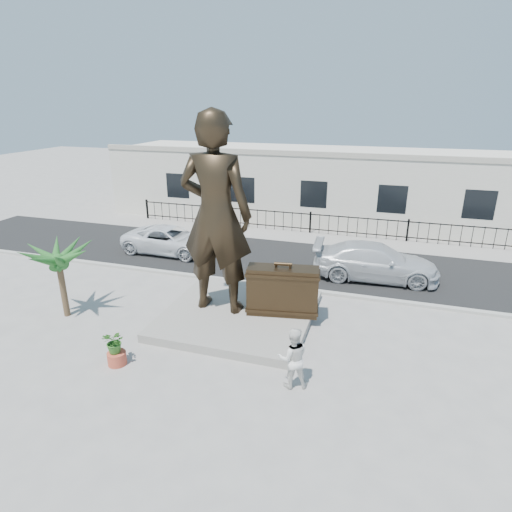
{
  "coord_description": "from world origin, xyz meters",
  "views": [
    {
      "loc": [
        4.26,
        -11.59,
        7.52
      ],
      "look_at": [
        0.0,
        2.0,
        2.3
      ],
      "focal_mm": 30.0,
      "sensor_mm": 36.0,
      "label": 1
    }
  ],
  "objects": [
    {
      "name": "far_sidewalk",
      "position": [
        0.0,
        12.0,
        0.01
      ],
      "size": [
        40.0,
        2.5,
        0.02
      ],
      "primitive_type": "cube",
      "color": "#9E9991",
      "rests_on": "ground"
    },
    {
      "name": "car_white",
      "position": [
        -6.29,
        7.16,
        0.69
      ],
      "size": [
        4.95,
        2.36,
        1.36
      ],
      "primitive_type": "imported",
      "rotation": [
        0.0,
        0.0,
        1.55
      ],
      "color": "white",
      "rests_on": "street"
    },
    {
      "name": "curb",
      "position": [
        0.0,
        4.5,
        0.06
      ],
      "size": [
        40.0,
        0.25,
        0.12
      ],
      "primitive_type": "cube",
      "color": "#A5A399",
      "rests_on": "ground"
    },
    {
      "name": "statue",
      "position": [
        -1.3,
        1.56,
        3.81
      ],
      "size": [
        2.57,
        1.7,
        7.01
      ],
      "primitive_type": "imported",
      "rotation": [
        0.0,
        0.0,
        3.15
      ],
      "color": "#2D2216",
      "rests_on": "plinth"
    },
    {
      "name": "palm_tree",
      "position": [
        -6.64,
        -0.2,
        0.0
      ],
      "size": [
        1.8,
        1.8,
        3.2
      ],
      "primitive_type": null,
      "color": "#1F551E",
      "rests_on": "ground"
    },
    {
      "name": "building",
      "position": [
        0.0,
        17.0,
        2.2
      ],
      "size": [
        28.0,
        7.0,
        4.4
      ],
      "primitive_type": "cube",
      "color": "silver",
      "rests_on": "ground"
    },
    {
      "name": "fence",
      "position": [
        0.0,
        12.8,
        0.6
      ],
      "size": [
        22.0,
        0.1,
        1.2
      ],
      "primitive_type": "cube",
      "color": "black",
      "rests_on": "ground"
    },
    {
      "name": "suitcase",
      "position": [
        1.04,
        1.81,
        1.18
      ],
      "size": [
        2.58,
        1.19,
        1.75
      ],
      "primitive_type": "cube",
      "rotation": [
        0.0,
        0.0,
        0.17
      ],
      "color": "#2F2113",
      "rests_on": "plinth"
    },
    {
      "name": "shrub",
      "position": [
        -3.03,
        -2.33,
        0.77
      ],
      "size": [
        0.74,
        0.67,
        0.73
      ],
      "primitive_type": "imported",
      "rotation": [
        0.0,
        0.0,
        -0.16
      ],
      "color": "#306721",
      "rests_on": "planter"
    },
    {
      "name": "ground",
      "position": [
        0.0,
        0.0,
        0.0
      ],
      "size": [
        100.0,
        100.0,
        0.0
      ],
      "primitive_type": "plane",
      "color": "#9E9991",
      "rests_on": "ground"
    },
    {
      "name": "car_silver",
      "position": [
        4.02,
        6.81,
        0.8
      ],
      "size": [
        5.56,
        2.56,
        1.57
      ],
      "primitive_type": "imported",
      "rotation": [
        0.0,
        0.0,
        1.64
      ],
      "color": "silver",
      "rests_on": "street"
    },
    {
      "name": "planter",
      "position": [
        -3.03,
        -2.33,
        0.2
      ],
      "size": [
        0.56,
        0.56,
        0.4
      ],
      "primitive_type": "cylinder",
      "color": "#BB4831",
      "rests_on": "ground"
    },
    {
      "name": "plinth",
      "position": [
        -0.5,
        1.5,
        0.15
      ],
      "size": [
        5.2,
        5.2,
        0.3
      ],
      "primitive_type": "cube",
      "color": "gray",
      "rests_on": "ground"
    },
    {
      "name": "worker",
      "position": [
        -5.2,
        12.21,
        0.85
      ],
      "size": [
        1.18,
        0.82,
        1.67
      ],
      "primitive_type": "imported",
      "rotation": [
        0.0,
        0.0,
        -0.2
      ],
      "color": "#F9580D",
      "rests_on": "far_sidewalk"
    },
    {
      "name": "street",
      "position": [
        0.0,
        8.0,
        0.01
      ],
      "size": [
        40.0,
        7.0,
        0.01
      ],
      "primitive_type": "cube",
      "color": "black",
      "rests_on": "ground"
    },
    {
      "name": "tourist",
      "position": [
        2.23,
        -1.75,
        0.89
      ],
      "size": [
        1.05,
        0.93,
        1.79
      ],
      "primitive_type": "imported",
      "rotation": [
        0.0,
        0.0,
        3.49
      ],
      "color": "white",
      "rests_on": "ground"
    }
  ]
}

